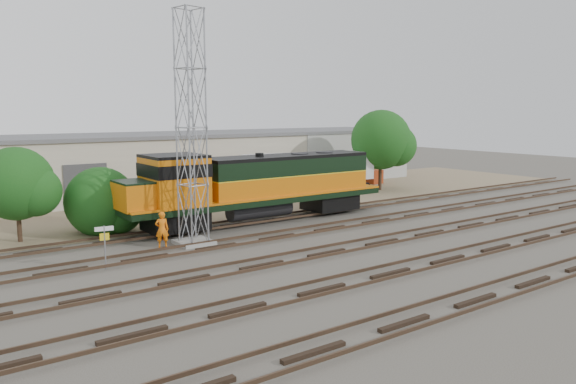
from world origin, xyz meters
TOP-DOWN VIEW (x-y plane):
  - ground at (0.00, 0.00)m, footprint 140.00×140.00m
  - dirt_strip at (0.00, 15.00)m, footprint 80.00×16.00m
  - tracks at (0.00, -3.00)m, footprint 80.00×20.40m
  - warehouse at (0.04, 22.98)m, footprint 58.40×10.40m
  - locomotive at (1.42, 6.00)m, footprint 18.73×3.29m
  - signal_tower at (-4.52, 3.07)m, footprint 1.87×1.87m
  - sign_post at (-10.14, 0.91)m, footprint 0.85×0.17m
  - worker at (-6.25, 3.39)m, footprint 0.84×0.69m
  - semi_trailer at (12.24, 13.61)m, footprint 12.21×3.98m
  - dumpster_blue at (17.18, 17.66)m, footprint 1.64×1.54m
  - dumpster_red at (21.90, 15.92)m, footprint 1.63×1.54m
  - tree_west at (-12.05, 9.12)m, footprint 4.31×4.11m
  - tree_mid at (-7.50, 8.88)m, footprint 4.47×4.25m
  - tree_east at (19.43, 12.05)m, footprint 5.77×5.49m

SIDE VIEW (x-z plane):
  - ground at x=0.00m, z-range 0.00..0.00m
  - dirt_strip at x=0.00m, z-range 0.00..0.02m
  - tracks at x=0.00m, z-range -0.06..0.22m
  - dumpster_red at x=21.90m, z-range 0.00..1.40m
  - dumpster_blue at x=17.18m, z-range 0.00..1.50m
  - worker at x=-6.25m, z-range 0.00..1.97m
  - sign_post at x=-10.14m, z-range 0.42..2.50m
  - tree_mid at x=-7.50m, z-range -0.36..3.89m
  - semi_trailer at x=12.24m, z-range 0.48..4.17m
  - locomotive at x=1.42m, z-range 0.31..4.81m
  - warehouse at x=0.04m, z-range 0.00..5.30m
  - tree_west at x=-12.05m, z-range 0.53..5.90m
  - tree_east at x=19.43m, z-range 0.82..8.23m
  - signal_tower at x=-4.52m, z-range -0.15..12.53m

